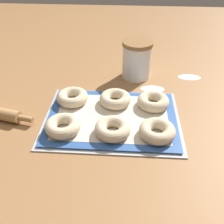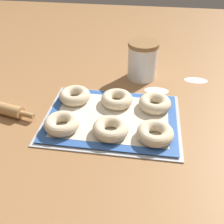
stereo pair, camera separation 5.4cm
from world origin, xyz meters
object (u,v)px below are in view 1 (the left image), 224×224
at_px(baking_tray, 112,118).
at_px(bagel_front_center, 113,129).
at_px(bagel_front_left, 63,126).
at_px(bagel_front_right, 157,131).
at_px(flour_canister, 137,59).
at_px(bagel_back_center, 115,99).
at_px(bagel_back_right, 153,101).
at_px(bagel_back_left, 72,97).

height_order(baking_tray, bagel_front_center, bagel_front_center).
height_order(bagel_front_left, bagel_front_right, same).
height_order(baking_tray, flour_canister, flour_canister).
bearing_deg(bagel_front_center, flour_canister, 78.91).
xyz_separation_m(bagel_front_center, bagel_back_center, (-0.00, 0.16, 0.00)).
relative_size(bagel_front_center, bagel_back_center, 1.00).
bearing_deg(bagel_back_center, bagel_back_right, -2.63).
xyz_separation_m(bagel_front_left, bagel_back_left, (0.00, 0.16, 0.00)).
height_order(bagel_back_right, flour_canister, flour_canister).
distance_m(baking_tray, bagel_front_right, 0.17).
bearing_deg(bagel_front_right, bagel_front_left, 179.06).
bearing_deg(flour_canister, baking_tray, -105.46).
relative_size(bagel_front_center, flour_canister, 0.72).
relative_size(bagel_front_left, flour_canister, 0.72).
height_order(bagel_back_left, bagel_back_right, same).
bearing_deg(bagel_front_left, bagel_front_center, -1.18).
height_order(bagel_front_center, flour_canister, flour_canister).
relative_size(bagel_front_left, bagel_back_center, 1.00).
distance_m(bagel_front_left, bagel_back_right, 0.33).
bearing_deg(bagel_back_left, bagel_front_right, -29.48).
relative_size(bagel_front_left, bagel_front_right, 1.00).
bearing_deg(bagel_front_center, baking_tray, 95.15).
height_order(bagel_front_left, bagel_back_left, same).
distance_m(bagel_front_right, bagel_back_center, 0.22).
relative_size(bagel_front_center, bagel_back_left, 1.00).
xyz_separation_m(baking_tray, bagel_back_center, (0.01, 0.08, 0.03)).
height_order(baking_tray, bagel_front_left, bagel_front_left).
height_order(bagel_front_center, bagel_front_right, same).
distance_m(baking_tray, bagel_front_left, 0.17).
bearing_deg(baking_tray, bagel_front_center, -84.85).
distance_m(bagel_front_center, flour_canister, 0.40).
bearing_deg(flour_canister, bagel_back_center, -109.02).
xyz_separation_m(baking_tray, bagel_back_left, (-0.15, 0.08, 0.03)).
distance_m(bagel_front_center, bagel_back_left, 0.23).
distance_m(bagel_front_right, bagel_back_left, 0.34).
height_order(bagel_front_center, bagel_back_right, same).
relative_size(bagel_front_right, flour_canister, 0.72).
bearing_deg(bagel_front_center, bagel_back_left, 133.64).
height_order(bagel_front_center, bagel_back_left, same).
bearing_deg(bagel_front_right, bagel_back_center, 129.90).
relative_size(bagel_front_left, bagel_back_right, 1.00).
distance_m(bagel_back_left, bagel_back_center, 0.16).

